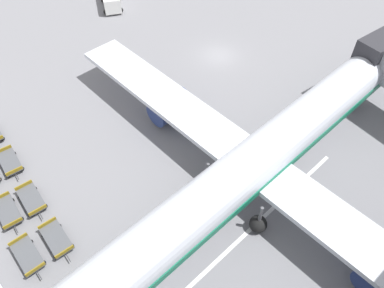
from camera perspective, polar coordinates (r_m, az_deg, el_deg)
name	(u,v)px	position (r m, az deg, el deg)	size (l,w,h in m)	color
ground_plane	(219,56)	(43.89, 4.09, 13.30)	(500.00, 500.00, 0.00)	gray
airplane	(266,154)	(28.92, 11.23, -1.44)	(42.07, 46.14, 14.34)	silver
baggage_dolly_row_near_col_c	(8,212)	(32.28, -26.28, -9.24)	(3.71, 1.69, 0.92)	#515459
baggage_dolly_row_near_col_d	(28,256)	(29.71, -23.76, -15.32)	(3.68, 1.56, 0.92)	#515459
baggage_dolly_row_mid_a_col_b	(10,162)	(35.38, -26.01, -2.49)	(3.72, 1.72, 0.92)	#515459
baggage_dolly_row_mid_a_col_c	(32,199)	(32.19, -23.25, -7.76)	(3.71, 1.66, 0.92)	#515459
baggage_dolly_row_mid_a_col_d	(57,239)	(29.61, -19.93, -13.44)	(3.69, 1.62, 0.92)	#515459
stand_guidance_stripe	(192,285)	(27.10, -0.01, -20.62)	(1.92, 32.63, 0.01)	white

